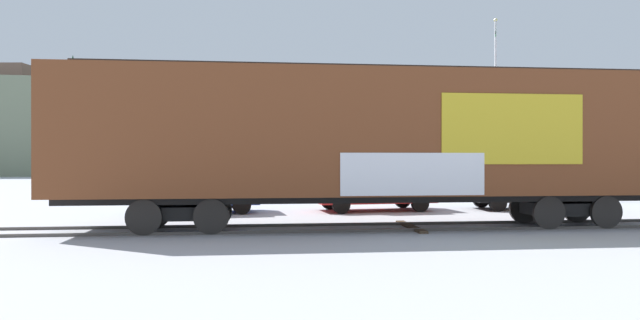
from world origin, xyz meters
TOP-DOWN VIEW (x-y plane):
  - ground_plane at (0.00, 0.00)m, footprint 260.00×260.00m
  - track at (-2.40, 0.05)m, footprint 60.01×4.64m
  - freight_car at (-1.35, -0.00)m, footprint 17.68×3.56m
  - flagpole at (7.40, 10.44)m, footprint 0.70×1.23m
  - hillside at (-0.09, 70.01)m, footprint 118.63×41.60m
  - parked_car_blue at (-6.62, 5.28)m, footprint 4.21×2.27m
  - parked_car_red at (-0.23, 5.16)m, footprint 4.53×2.22m
  - parked_car_black at (5.75, 4.83)m, footprint 4.47×2.20m

SIDE VIEW (x-z plane):
  - ground_plane at x=0.00m, z-range 0.00..0.00m
  - track at x=-2.40m, z-range 0.00..0.08m
  - parked_car_black at x=5.75m, z-range 0.00..1.55m
  - parked_car_red at x=-0.23m, z-range 0.00..1.78m
  - parked_car_blue at x=-6.62m, z-range 0.01..1.83m
  - freight_car at x=-1.35m, z-range 0.29..4.88m
  - flagpole at x=7.40m, z-range 1.00..9.97m
  - hillside at x=-0.09m, z-range -2.37..13.57m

